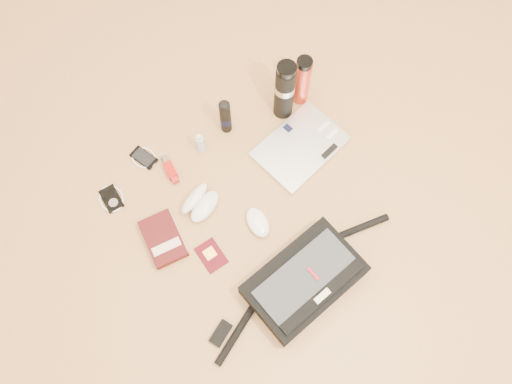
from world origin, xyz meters
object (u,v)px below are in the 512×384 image
laptop (301,147)px  book (164,239)px  thermos_red (302,81)px  thermos_black (285,90)px  messenger_bag (304,281)px

laptop → book: book is taller
thermos_red → thermos_black: bearing=-171.3°
laptop → thermos_red: thermos_red is taller
messenger_bag → laptop: messenger_bag is taller
messenger_bag → laptop: bearing=48.9°
messenger_bag → book: 0.52m
messenger_bag → thermos_black: bearing=54.5°
laptop → thermos_red: 0.25m
book → thermos_black: 0.71m
messenger_bag → thermos_red: (0.42, 0.63, 0.07)m
book → thermos_black: size_ratio=0.68×
book → thermos_red: (0.76, 0.23, 0.11)m
laptop → book: (-0.63, -0.04, 0.01)m
book → thermos_red: 0.80m
laptop → book: size_ratio=1.87×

